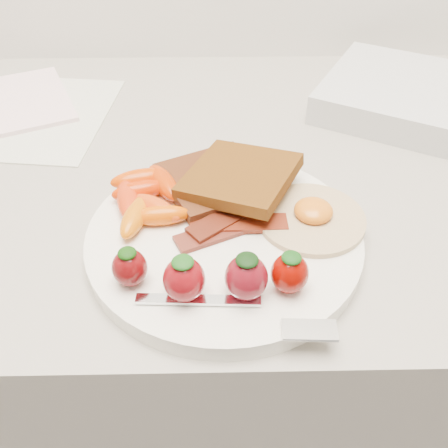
{
  "coord_description": "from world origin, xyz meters",
  "views": [
    {
      "loc": [
        0.02,
        1.18,
        1.25
      ],
      "look_at": [
        0.02,
        1.54,
        0.93
      ],
      "focal_mm": 40.0,
      "sensor_mm": 36.0,
      "label": 1
    }
  ],
  "objects": [
    {
      "name": "counter",
      "position": [
        0.0,
        1.7,
        0.45
      ],
      "size": [
        2.0,
        0.6,
        0.9
      ],
      "primitive_type": "cube",
      "color": "gray",
      "rests_on": "ground"
    },
    {
      "name": "plate",
      "position": [
        0.02,
        1.54,
        0.91
      ],
      "size": [
        0.27,
        0.27,
        0.02
      ],
      "primitive_type": "cylinder",
      "color": "white",
      "rests_on": "counter"
    },
    {
      "name": "toast_lower",
      "position": [
        0.02,
        1.62,
        0.93
      ],
      "size": [
        0.14,
        0.14,
        0.01
      ],
      "primitive_type": "cube",
      "rotation": [
        0.0,
        0.0,
        0.46
      ],
      "color": "black",
      "rests_on": "plate"
    },
    {
      "name": "toast_upper",
      "position": [
        0.04,
        1.61,
        0.94
      ],
      "size": [
        0.14,
        0.14,
        0.02
      ],
      "primitive_type": "cube",
      "rotation": [
        0.0,
        -0.1,
        -0.47
      ],
      "color": "#381B04",
      "rests_on": "toast_lower"
    },
    {
      "name": "fried_egg",
      "position": [
        0.11,
        1.56,
        0.92
      ],
      "size": [
        0.14,
        0.14,
        0.02
      ],
      "color": "beige",
      "rests_on": "plate"
    },
    {
      "name": "bacon_strips",
      "position": [
        0.03,
        1.55,
        0.92
      ],
      "size": [
        0.11,
        0.09,
        0.01
      ],
      "color": "#451E10",
      "rests_on": "plate"
    },
    {
      "name": "baby_carrots",
      "position": [
        -0.05,
        1.59,
        0.93
      ],
      "size": [
        0.09,
        0.12,
        0.02
      ],
      "color": "#C72B00",
      "rests_on": "plate"
    },
    {
      "name": "strawberries",
      "position": [
        0.02,
        1.47,
        0.94
      ],
      "size": [
        0.17,
        0.05,
        0.04
      ],
      "color": "#580709",
      "rests_on": "plate"
    },
    {
      "name": "fork",
      "position": [
        0.04,
        1.44,
        0.92
      ],
      "size": [
        0.16,
        0.05,
        0.0
      ],
      "color": "silver",
      "rests_on": "plate"
    },
    {
      "name": "paper_sheet",
      "position": [
        -0.22,
        1.8,
        0.9
      ],
      "size": [
        0.2,
        0.25,
        0.0
      ],
      "primitive_type": "cube",
      "rotation": [
        0.0,
        0.0,
        -0.12
      ],
      "color": "silver",
      "rests_on": "counter"
    },
    {
      "name": "notepad",
      "position": [
        -0.26,
        1.84,
        0.91
      ],
      "size": [
        0.18,
        0.21,
        0.01
      ],
      "primitive_type": "cube",
      "rotation": [
        0.0,
        0.0,
        0.42
      ],
      "color": "#FDD5DA",
      "rests_on": "paper_sheet"
    },
    {
      "name": "appliance",
      "position": [
        0.3,
        1.81,
        0.92
      ],
      "size": [
        0.33,
        0.31,
        0.04
      ],
      "primitive_type": "cube",
      "rotation": [
        0.0,
        0.0,
        -0.5
      ],
      "color": "silver",
      "rests_on": "counter"
    }
  ]
}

